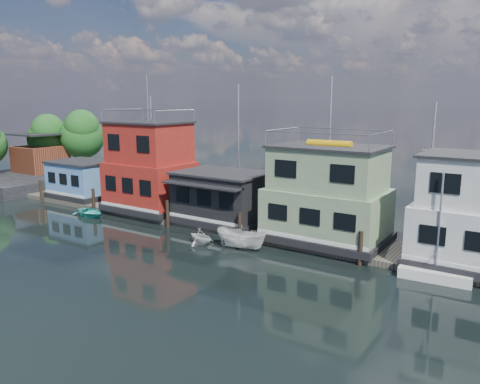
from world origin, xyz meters
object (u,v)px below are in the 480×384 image
Objects in this scene: day_sailer at (435,274)px; dinghy_white at (201,236)px; houseboat_blue at (83,179)px; houseboat_green at (327,196)px; houseboat_red at (150,168)px; houseboat_dark at (223,197)px; dinghy_teal at (90,212)px; motorboat at (241,239)px.

day_sailer reaches higher than dinghy_white.
houseboat_green reaches higher than houseboat_blue.
day_sailer is 2.78× the size of dinghy_white.
houseboat_red reaches higher than houseboat_dark.
houseboat_blue is 7.27m from dinghy_teal.
motorboat is at bearing -177.82° from day_sailer.
houseboat_green reaches higher than houseboat_dark.
houseboat_green is 8.98m from day_sailer.
day_sailer is at bearing -9.33° from houseboat_dark.
houseboat_blue is at bearing 85.36° from dinghy_white.
dinghy_white is (-15.39, -2.10, 0.20)m from day_sailer.
houseboat_dark is 0.88× the size of houseboat_green.
houseboat_green is 2.18× the size of motorboat.
dinghy_teal is 13.22m from dinghy_white.
houseboat_green is 2.46× the size of dinghy_teal.
dinghy_white reaches higher than dinghy_teal.
houseboat_dark is 3.33× the size of dinghy_white.
dinghy_teal is (-11.65, -3.88, -2.06)m from houseboat_dark.
dinghy_white is at bearing -176.81° from day_sailer.
dinghy_white is (-3.07, -0.64, -0.16)m from motorboat.
houseboat_green is (17.00, 0.00, -0.55)m from houseboat_red.
houseboat_blue is at bearing -180.00° from houseboat_green.
houseboat_green is at bearing 0.00° from houseboat_blue.
houseboat_red is 6.52m from dinghy_teal.
houseboat_blue is 17.50m from houseboat_dark.
houseboat_red is 17.01m from houseboat_green.
houseboat_green is 3.78× the size of dinghy_white.
dinghy_white is at bearing 98.82° from motorboat.
houseboat_dark is at bearing -0.06° from houseboat_blue.
dinghy_teal is at bearing 85.79° from motorboat.
dinghy_teal is 0.55× the size of day_sailer.
day_sailer is at bearing -86.18° from motorboat.
houseboat_dark is 2.17× the size of dinghy_teal.
houseboat_dark is at bearing -0.14° from houseboat_red.
houseboat_dark is at bearing -59.43° from dinghy_teal.
houseboat_blue is 26.53m from houseboat_green.
houseboat_red is 1.92× the size of day_sailer.
houseboat_green is 21.25m from dinghy_teal.
houseboat_dark is 9.07m from houseboat_green.
dinghy_teal is (5.85, -3.90, -1.85)m from houseboat_blue.
houseboat_green is at bearing -46.92° from dinghy_white.
dinghy_white is at bearing -72.52° from houseboat_dark.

